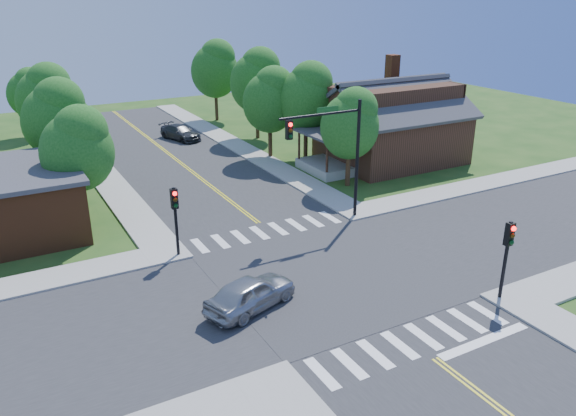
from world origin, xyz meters
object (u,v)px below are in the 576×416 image
signal_pole_se (508,246)px  car_dgrey (180,133)px  signal_mast_ne (334,143)px  signal_pole_nw (175,209)px  house_ne (391,120)px  car_silver (251,294)px

signal_pole_se → car_dgrey: (-3.11, 34.51, -2.01)m
signal_mast_ne → car_dgrey: (-1.43, 23.29, -4.20)m
signal_pole_nw → house_ne: size_ratio=0.29×
signal_pole_nw → house_ne: bearing=22.7°
house_ne → signal_mast_ne: bearing=-142.3°
signal_pole_se → car_silver: size_ratio=0.80×
signal_pole_nw → car_dgrey: signal_pole_nw is taller
car_silver → car_dgrey: 30.58m
signal_mast_ne → car_silver: size_ratio=1.52×
house_ne → signal_pole_nw: bearing=-157.3°
signal_pole_se → car_silver: 11.33m
signal_pole_se → signal_pole_nw: size_ratio=1.00×
car_silver → car_dgrey: (7.00, 29.77, -0.09)m
signal_pole_nw → car_dgrey: 24.75m
house_ne → car_dgrey: size_ratio=2.68×
signal_pole_se → signal_pole_nw: 15.84m
signal_pole_se → car_silver: signal_pole_se is taller
signal_pole_se → car_dgrey: 34.70m
signal_pole_se → signal_pole_nw: bearing=135.0°
signal_mast_ne → signal_pole_se: size_ratio=1.89×
signal_pole_se → house_ne: house_ne is taller
signal_mast_ne → signal_pole_nw: bearing=-179.9°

